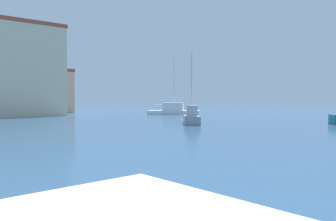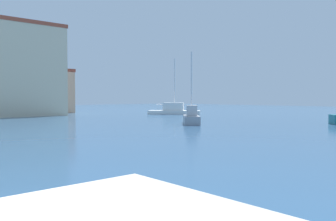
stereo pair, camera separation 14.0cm
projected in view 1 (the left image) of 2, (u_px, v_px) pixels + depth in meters
The scene contains 5 objects.
water at pixel (106, 126), 30.74m from camera, with size 160.00×160.00×0.00m, color #2D5175.
sailboat_grey_outer_mooring at pixel (192, 117), 32.83m from camera, with size 3.81×3.99×6.77m.
sailboat_white_far_right at pixel (174, 110), 52.06m from camera, with size 6.98×7.42×8.21m.
warehouse_block at pixel (15, 69), 46.84m from camera, with size 11.69×6.93×12.42m.
yacht_club at pixel (39, 91), 56.73m from camera, with size 8.99×7.53×7.08m.
Camera 1 is at (-1.53, -6.39, 2.51)m, focal length 37.62 mm.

